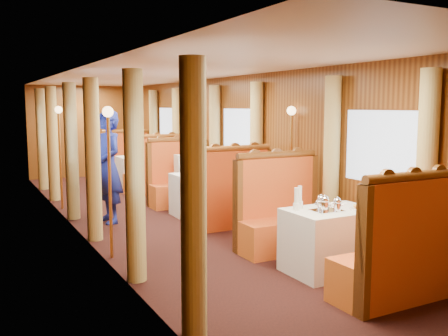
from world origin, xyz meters
TOP-DOWN VIEW (x-y plane):
  - floor at (0.00, 0.00)m, footprint 3.00×12.00m
  - ceiling at (0.00, 0.00)m, footprint 3.00×12.00m
  - wall_far at (0.00, 6.00)m, footprint 3.00×0.01m
  - wall_left at (-1.50, 0.00)m, footprint 0.01×12.00m
  - wall_right at (1.50, 0.00)m, footprint 0.01×12.00m
  - doorway_far at (0.00, 5.97)m, footprint 0.80×0.04m
  - table_near at (0.75, -3.50)m, footprint 1.05×0.72m
  - banquette_near_fwd at (0.75, -4.51)m, footprint 1.30×0.55m
  - banquette_near_aft at (0.75, -2.49)m, footprint 1.30×0.55m
  - table_mid at (0.75, 0.00)m, footprint 1.05×0.72m
  - banquette_mid_fwd at (0.75, -1.01)m, footprint 1.30×0.55m
  - banquette_mid_aft at (0.75, 1.01)m, footprint 1.30×0.55m
  - table_far at (0.75, 3.50)m, footprint 1.05×0.72m
  - banquette_far_fwd at (0.75, 2.49)m, footprint 1.30×0.55m
  - banquette_far_aft at (0.75, 4.51)m, footprint 1.30×0.55m
  - tea_tray at (0.63, -3.55)m, footprint 0.34×0.26m
  - teapot_left at (0.59, -3.56)m, footprint 0.21×0.18m
  - teapot_right at (0.70, -3.64)m, footprint 0.19×0.17m
  - teapot_back at (0.62, -3.45)m, footprint 0.17×0.13m
  - fruit_plate at (1.03, -3.66)m, footprint 0.23×0.23m
  - cup_inboard at (0.35, -3.35)m, footprint 0.08×0.08m
  - cup_outboard at (0.46, -3.26)m, footprint 0.08×0.08m
  - rose_vase_mid at (0.78, 0.03)m, footprint 0.06×0.06m
  - rose_vase_far at (0.78, 3.47)m, footprint 0.06×0.06m
  - window_left_near at (-1.49, -3.50)m, footprint 0.01×1.20m
  - curtain_left_near_a at (-1.38, -4.28)m, footprint 0.22×0.22m
  - curtain_left_near_b at (-1.38, -2.72)m, footprint 0.22×0.22m
  - window_right_near at (1.49, -3.50)m, footprint 0.01×1.20m
  - curtain_right_near_a at (1.38, -4.28)m, footprint 0.22×0.22m
  - curtain_right_near_b at (1.38, -2.72)m, footprint 0.22×0.22m
  - window_left_mid at (-1.49, 0.00)m, footprint 0.01×1.20m
  - curtain_left_mid_a at (-1.38, -0.78)m, footprint 0.22×0.22m
  - curtain_left_mid_b at (-1.38, 0.78)m, footprint 0.22×0.22m
  - window_right_mid at (1.49, 0.00)m, footprint 0.01×1.20m
  - curtain_right_mid_a at (1.38, -0.78)m, footprint 0.22×0.22m
  - curtain_right_mid_b at (1.38, 0.78)m, footprint 0.22×0.22m
  - window_left_far at (-1.49, 3.50)m, footprint 0.01×1.20m
  - curtain_left_far_a at (-1.38, 2.72)m, footprint 0.22×0.22m
  - curtain_left_far_b at (-1.38, 4.28)m, footprint 0.22×0.22m
  - window_right_far at (1.49, 3.50)m, footprint 0.01×1.20m
  - curtain_right_far_a at (1.38, 2.72)m, footprint 0.22×0.22m
  - curtain_right_far_b at (1.38, 4.28)m, footprint 0.22×0.22m
  - sconce_left_fore at (-1.40, -1.75)m, footprint 0.14×0.14m
  - sconce_right_fore at (1.40, -1.75)m, footprint 0.14×0.14m
  - sconce_left_aft at (-1.40, 1.75)m, footprint 0.14×0.14m
  - sconce_right_aft at (1.40, 1.75)m, footprint 0.14×0.14m
  - steward at (-0.90, 0.22)m, footprint 0.55×0.75m
  - passenger at (0.75, 0.74)m, footprint 0.40×0.44m

SIDE VIEW (x-z plane):
  - floor at x=0.00m, z-range -0.01..0.01m
  - table_near at x=0.75m, z-range 0.00..0.75m
  - table_mid at x=0.75m, z-range 0.00..0.75m
  - table_far at x=0.75m, z-range 0.00..0.75m
  - banquette_near_fwd at x=0.75m, z-range -0.25..1.09m
  - banquette_near_aft at x=0.75m, z-range -0.25..1.09m
  - banquette_mid_fwd at x=0.75m, z-range -0.25..1.09m
  - banquette_mid_aft at x=0.75m, z-range -0.25..1.09m
  - banquette_far_fwd at x=0.75m, z-range -0.25..1.09m
  - banquette_far_aft at x=0.75m, z-range -0.25..1.09m
  - passenger at x=0.75m, z-range 0.36..1.12m
  - tea_tray at x=0.63m, z-range 0.75..0.76m
  - fruit_plate at x=1.03m, z-range 0.74..0.80m
  - teapot_right at x=0.70m, z-range 0.75..0.88m
  - teapot_back at x=0.62m, z-range 0.75..0.88m
  - teapot_left at x=0.59m, z-range 0.75..0.89m
  - cup_inboard at x=0.35m, z-range 0.72..0.99m
  - cup_outboard at x=0.46m, z-range 0.72..0.99m
  - rose_vase_mid at x=0.78m, z-range 0.75..1.11m
  - rose_vase_far at x=0.78m, z-range 0.75..1.11m
  - steward at x=-0.90m, z-range 0.00..1.89m
  - doorway_far at x=0.00m, z-range 0.00..2.00m
  - curtain_left_near_a at x=-1.38m, z-range 0.00..2.35m
  - curtain_left_near_b at x=-1.38m, z-range 0.00..2.35m
  - curtain_right_near_a at x=1.38m, z-range 0.00..2.35m
  - curtain_right_near_b at x=1.38m, z-range 0.00..2.35m
  - curtain_left_mid_a at x=-1.38m, z-range 0.00..2.35m
  - curtain_left_mid_b at x=-1.38m, z-range 0.00..2.35m
  - curtain_right_mid_a at x=1.38m, z-range 0.00..2.35m
  - curtain_right_mid_b at x=1.38m, z-range 0.00..2.35m
  - curtain_left_far_a at x=-1.38m, z-range 0.00..2.35m
  - curtain_left_far_b at x=-1.38m, z-range 0.00..2.35m
  - curtain_right_far_a at x=1.38m, z-range 0.00..2.35m
  - curtain_right_far_b at x=1.38m, z-range 0.00..2.35m
  - wall_far at x=0.00m, z-range 0.00..2.50m
  - wall_left at x=-1.50m, z-range 0.00..2.50m
  - wall_right at x=1.50m, z-range 0.00..2.50m
  - sconce_left_fore at x=-1.40m, z-range 0.41..2.36m
  - sconce_right_fore at x=1.40m, z-range 0.41..2.36m
  - sconce_left_aft at x=-1.40m, z-range 0.41..2.36m
  - sconce_right_aft at x=1.40m, z-range 0.41..2.36m
  - window_left_near at x=-1.49m, z-range 1.00..1.90m
  - window_right_near at x=1.49m, z-range 1.00..1.90m
  - window_left_mid at x=-1.49m, z-range 1.00..1.90m
  - window_right_mid at x=1.49m, z-range 1.00..1.90m
  - window_left_far at x=-1.49m, z-range 1.00..1.90m
  - window_right_far at x=1.49m, z-range 1.00..1.90m
  - ceiling at x=0.00m, z-range 2.49..2.51m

